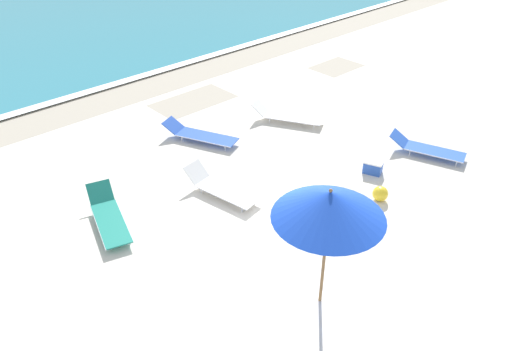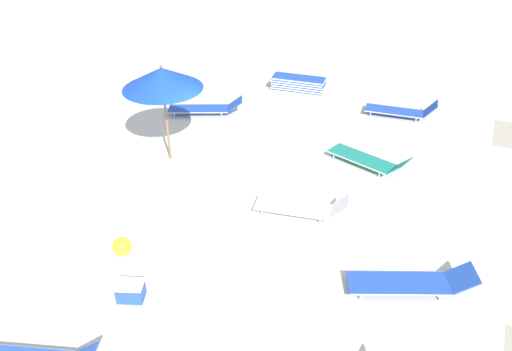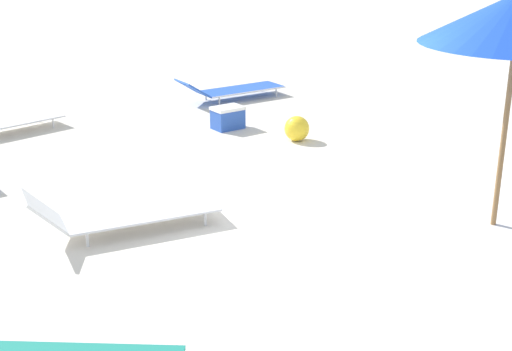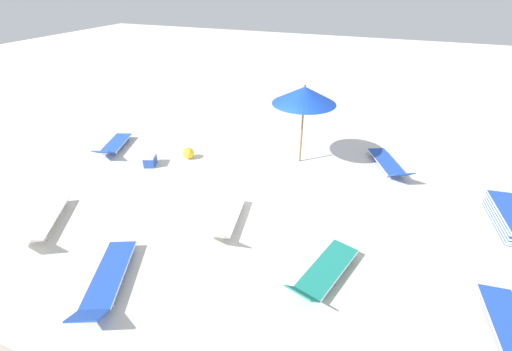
{
  "view_description": "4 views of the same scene",
  "coord_description": "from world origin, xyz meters",
  "px_view_note": "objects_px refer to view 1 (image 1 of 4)",
  "views": [
    {
      "loc": [
        -6.61,
        -6.41,
        7.34
      ],
      "look_at": [
        -0.08,
        0.64,
        1.13
      ],
      "focal_mm": 35.0,
      "sensor_mm": 36.0,
      "label": 1
    },
    {
      "loc": [
        8.55,
        4.68,
        6.91
      ],
      "look_at": [
        -0.13,
        0.72,
        0.78
      ],
      "focal_mm": 35.0,
      "sensor_mm": 36.0,
      "label": 2
    },
    {
      "loc": [
        -7.55,
        2.21,
        3.26
      ],
      "look_at": [
        -0.99,
        0.54,
        0.82
      ],
      "focal_mm": 50.0,
      "sensor_mm": 36.0,
      "label": 3
    },
    {
      "loc": [
        -3.39,
        7.94,
        5.56
      ],
      "look_at": [
        -0.51,
        0.56,
        0.86
      ],
      "focal_mm": 24.0,
      "sensor_mm": 36.0,
      "label": 4
    }
  ],
  "objects_px": {
    "beach_umbrella": "(329,205)",
    "cooler_box": "(373,167)",
    "sun_lounger_near_water_right": "(221,188)",
    "beach_ball": "(380,194)",
    "sun_lounger_beside_umbrella": "(427,148)",
    "sun_lounger_mid_beach_solo": "(287,116)",
    "sun_lounger_under_umbrella": "(200,135)",
    "sun_lounger_mid_beach_pair_a": "(109,216)"
  },
  "relations": [
    {
      "from": "sun_lounger_beside_umbrella",
      "to": "sun_lounger_mid_beach_solo",
      "type": "height_order",
      "value": "sun_lounger_mid_beach_solo"
    },
    {
      "from": "sun_lounger_mid_beach_solo",
      "to": "beach_ball",
      "type": "distance_m",
      "value": 4.87
    },
    {
      "from": "sun_lounger_mid_beach_pair_a",
      "to": "sun_lounger_near_water_right",
      "type": "bearing_deg",
      "value": -1.08
    },
    {
      "from": "sun_lounger_under_umbrella",
      "to": "beach_ball",
      "type": "distance_m",
      "value": 5.72
    },
    {
      "from": "sun_lounger_near_water_right",
      "to": "sun_lounger_under_umbrella",
      "type": "bearing_deg",
      "value": 52.41
    },
    {
      "from": "sun_lounger_beside_umbrella",
      "to": "cooler_box",
      "type": "height_order",
      "value": "sun_lounger_beside_umbrella"
    },
    {
      "from": "beach_umbrella",
      "to": "cooler_box",
      "type": "bearing_deg",
      "value": 24.57
    },
    {
      "from": "sun_lounger_under_umbrella",
      "to": "cooler_box",
      "type": "height_order",
      "value": "sun_lounger_under_umbrella"
    },
    {
      "from": "sun_lounger_mid_beach_solo",
      "to": "sun_lounger_mid_beach_pair_a",
      "type": "relative_size",
      "value": 1.02
    },
    {
      "from": "beach_ball",
      "to": "cooler_box",
      "type": "height_order",
      "value": "beach_ball"
    },
    {
      "from": "sun_lounger_near_water_right",
      "to": "sun_lounger_mid_beach_pair_a",
      "type": "height_order",
      "value": "sun_lounger_mid_beach_pair_a"
    },
    {
      "from": "beach_ball",
      "to": "sun_lounger_under_umbrella",
      "type": "bearing_deg",
      "value": 104.28
    },
    {
      "from": "sun_lounger_near_water_right",
      "to": "beach_ball",
      "type": "relative_size",
      "value": 5.53
    },
    {
      "from": "sun_lounger_mid_beach_solo",
      "to": "sun_lounger_mid_beach_pair_a",
      "type": "bearing_deg",
      "value": 158.17
    },
    {
      "from": "sun_lounger_beside_umbrella",
      "to": "beach_ball",
      "type": "distance_m",
      "value": 2.9
    },
    {
      "from": "beach_umbrella",
      "to": "sun_lounger_beside_umbrella",
      "type": "distance_m",
      "value": 7.03
    },
    {
      "from": "sun_lounger_mid_beach_pair_a",
      "to": "beach_ball",
      "type": "height_order",
      "value": "sun_lounger_mid_beach_pair_a"
    },
    {
      "from": "beach_umbrella",
      "to": "sun_lounger_beside_umbrella",
      "type": "relative_size",
      "value": 1.2
    },
    {
      "from": "beach_umbrella",
      "to": "sun_lounger_mid_beach_solo",
      "type": "height_order",
      "value": "beach_umbrella"
    },
    {
      "from": "beach_ball",
      "to": "cooler_box",
      "type": "relative_size",
      "value": 0.66
    },
    {
      "from": "sun_lounger_mid_beach_solo",
      "to": "cooler_box",
      "type": "relative_size",
      "value": 3.85
    },
    {
      "from": "sun_lounger_near_water_right",
      "to": "sun_lounger_mid_beach_solo",
      "type": "relative_size",
      "value": 0.95
    },
    {
      "from": "sun_lounger_under_umbrella",
      "to": "sun_lounger_mid_beach_pair_a",
      "type": "distance_m",
      "value": 4.42
    },
    {
      "from": "beach_umbrella",
      "to": "sun_lounger_mid_beach_pair_a",
      "type": "distance_m",
      "value": 5.67
    },
    {
      "from": "sun_lounger_beside_umbrella",
      "to": "cooler_box",
      "type": "xyz_separation_m",
      "value": [
        -1.93,
        0.48,
        -0.02
      ]
    },
    {
      "from": "sun_lounger_near_water_right",
      "to": "sun_lounger_mid_beach_solo",
      "type": "bearing_deg",
      "value": 12.47
    },
    {
      "from": "beach_umbrella",
      "to": "sun_lounger_mid_beach_pair_a",
      "type": "xyz_separation_m",
      "value": [
        -1.81,
        4.96,
        -2.08
      ]
    },
    {
      "from": "sun_lounger_under_umbrella",
      "to": "sun_lounger_beside_umbrella",
      "type": "distance_m",
      "value": 6.67
    },
    {
      "from": "sun_lounger_mid_beach_pair_a",
      "to": "cooler_box",
      "type": "distance_m",
      "value": 7.01
    },
    {
      "from": "sun_lounger_under_umbrella",
      "to": "cooler_box",
      "type": "xyz_separation_m",
      "value": [
        2.34,
        -4.64,
        -0.02
      ]
    },
    {
      "from": "sun_lounger_mid_beach_pair_a",
      "to": "beach_ball",
      "type": "distance_m",
      "value": 6.63
    },
    {
      "from": "beach_umbrella",
      "to": "beach_ball",
      "type": "xyz_separation_m",
      "value": [
        3.65,
        1.2,
        -2.1
      ]
    },
    {
      "from": "sun_lounger_near_water_right",
      "to": "beach_ball",
      "type": "xyz_separation_m",
      "value": [
        2.78,
        -2.9,
        -0.02
      ]
    },
    {
      "from": "sun_lounger_beside_umbrella",
      "to": "sun_lounger_under_umbrella",
      "type": "bearing_deg",
      "value": 110.88
    },
    {
      "from": "beach_umbrella",
      "to": "sun_lounger_mid_beach_solo",
      "type": "relative_size",
      "value": 1.15
    },
    {
      "from": "sun_lounger_mid_beach_pair_a",
      "to": "beach_ball",
      "type": "bearing_deg",
      "value": -17.74
    },
    {
      "from": "beach_umbrella",
      "to": "sun_lounger_beside_umbrella",
      "type": "bearing_deg",
      "value": 13.94
    },
    {
      "from": "beach_umbrella",
      "to": "sun_lounger_near_water_right",
      "type": "distance_m",
      "value": 4.67
    },
    {
      "from": "beach_umbrella",
      "to": "cooler_box",
      "type": "relative_size",
      "value": 4.45
    },
    {
      "from": "sun_lounger_under_umbrella",
      "to": "beach_ball",
      "type": "xyz_separation_m",
      "value": [
        1.41,
        -5.54,
        -0.01
      ]
    },
    {
      "from": "sun_lounger_near_water_right",
      "to": "cooler_box",
      "type": "xyz_separation_m",
      "value": [
        3.72,
        -2.0,
        -0.03
      ]
    },
    {
      "from": "sun_lounger_under_umbrella",
      "to": "cooler_box",
      "type": "relative_size",
      "value": 4.01
    }
  ]
}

